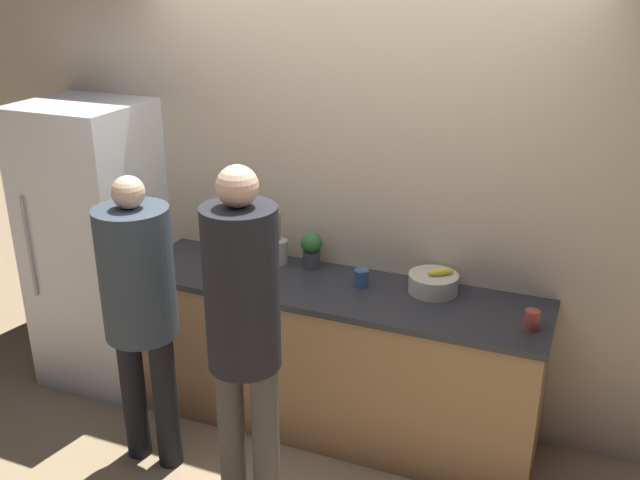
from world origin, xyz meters
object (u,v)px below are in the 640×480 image
at_px(person_left, 139,298).
at_px(cup_blue, 361,278).
at_px(cup_red, 532,320).
at_px(refrigerator, 97,246).
at_px(utensil_crock, 278,250).
at_px(person_center, 244,324).
at_px(potted_plant, 311,248).
at_px(fruit_bowl, 433,283).
at_px(bottle_green, 233,270).

relative_size(person_left, cup_blue, 17.03).
xyz_separation_m(cup_blue, cup_red, (0.92, -0.15, 0.00)).
relative_size(refrigerator, utensil_crock, 5.69).
height_order(cup_blue, cup_red, cup_red).
bearing_deg(person_center, potted_plant, 96.04).
relative_size(person_center, utensil_crock, 5.69).
distance_m(fruit_bowl, cup_red, 0.59).
relative_size(fruit_bowl, cup_red, 2.68).
height_order(person_left, potted_plant, person_left).
height_order(person_center, bottle_green, person_center).
height_order(bottle_green, cup_blue, bottle_green).
xyz_separation_m(fruit_bowl, cup_blue, (-0.38, -0.08, -0.01)).
relative_size(person_left, fruit_bowl, 6.05).
distance_m(cup_blue, cup_red, 0.94).
distance_m(utensil_crock, cup_blue, 0.57).
height_order(utensil_crock, cup_red, utensil_crock).
xyz_separation_m(person_left, person_center, (0.69, -0.18, 0.08)).
bearing_deg(utensil_crock, cup_blue, -11.55).
xyz_separation_m(cup_red, potted_plant, (-1.28, 0.27, 0.07)).
xyz_separation_m(refrigerator, bottle_green, (1.08, -0.20, 0.10)).
bearing_deg(cup_red, potted_plant, 167.96).
bearing_deg(cup_blue, potted_plant, 160.52).
height_order(refrigerator, bottle_green, refrigerator).
bearing_deg(bottle_green, utensil_crock, 78.47).
bearing_deg(bottle_green, person_center, -57.46).
bearing_deg(potted_plant, utensil_crock, -177.26).
bearing_deg(person_left, cup_blue, 37.80).
xyz_separation_m(utensil_crock, cup_red, (1.48, -0.26, -0.03)).
xyz_separation_m(fruit_bowl, cup_red, (0.54, -0.23, -0.00)).
distance_m(person_left, potted_plant, 1.03).
distance_m(fruit_bowl, bottle_green, 1.08).
bearing_deg(potted_plant, person_left, -124.53).
relative_size(person_left, potted_plant, 7.48).
bearing_deg(cup_red, utensil_crock, 169.97).
xyz_separation_m(utensil_crock, potted_plant, (0.21, 0.01, 0.04)).
bearing_deg(fruit_bowl, cup_blue, -168.49).
bearing_deg(potted_plant, refrigerator, -171.37).
height_order(utensil_crock, bottle_green, utensil_crock).
bearing_deg(refrigerator, cup_red, -1.38).
height_order(person_center, fruit_bowl, person_center).
relative_size(refrigerator, cup_red, 17.96).
relative_size(refrigerator, cup_blue, 18.86).
xyz_separation_m(person_center, utensil_crock, (-0.32, 1.02, -0.09)).
bearing_deg(refrigerator, utensil_crock, 9.66).
distance_m(utensil_crock, cup_red, 1.51).
distance_m(person_center, utensil_crock, 1.07).
bearing_deg(potted_plant, person_center, -83.96).
bearing_deg(person_left, person_center, -14.38).
xyz_separation_m(person_center, bottle_green, (-0.40, 0.62, -0.06)).
relative_size(person_left, bottle_green, 6.36).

